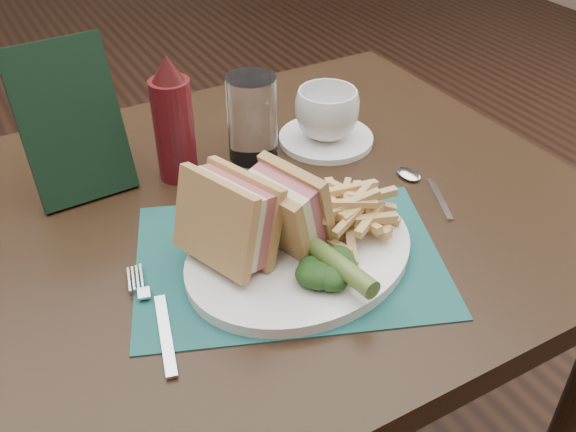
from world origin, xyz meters
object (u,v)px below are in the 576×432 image
object	(u,v)px
sandwich_half_a	(215,227)
drinking_glass	(252,118)
plate	(300,253)
sandwich_half_b	(273,215)
coffee_cup	(327,114)
table_main	(267,380)
ketchup_bottle	(173,119)
saucer	(326,139)
placemat	(289,259)
check_presenter	(71,122)

from	to	relation	value
sandwich_half_a	drinking_glass	size ratio (longest dim) A/B	0.88
plate	sandwich_half_b	world-z (taller)	sandwich_half_b
sandwich_half_b	coffee_cup	bearing A→B (deg)	28.93
table_main	ketchup_bottle	bearing A→B (deg)	120.66
sandwich_half_b	coffee_cup	distance (m)	0.30
saucer	ketchup_bottle	world-z (taller)	ketchup_bottle
drinking_glass	table_main	bearing A→B (deg)	-111.64
placemat	coffee_cup	bearing A→B (deg)	49.14
table_main	plate	distance (m)	0.41
sandwich_half_b	drinking_glass	world-z (taller)	drinking_glass
check_presenter	sandwich_half_b	bearing A→B (deg)	-62.32
table_main	sandwich_half_a	size ratio (longest dim) A/B	7.86
coffee_cup	ketchup_bottle	xyz separation A→B (m)	(-0.24, 0.02, 0.04)
placemat	saucer	xyz separation A→B (m)	(0.19, 0.23, 0.00)
saucer	sandwich_half_b	bearing A→B (deg)	-134.29
plate	coffee_cup	bearing A→B (deg)	39.00
saucer	coffee_cup	distance (m)	0.04
placemat	ketchup_bottle	distance (m)	0.27
sandwich_half_a	drinking_glass	bearing A→B (deg)	34.33
sandwich_half_a	coffee_cup	xyz separation A→B (m)	(0.28, 0.21, -0.02)
ketchup_bottle	sandwich_half_a	bearing A→B (deg)	-100.17
plate	check_presenter	xyz separation A→B (m)	(-0.19, 0.29, 0.10)
ketchup_bottle	coffee_cup	bearing A→B (deg)	-4.92
plate	sandwich_half_b	size ratio (longest dim) A/B	2.95
table_main	placemat	world-z (taller)	placemat
coffee_cup	ketchup_bottle	world-z (taller)	ketchup_bottle
placemat	drinking_glass	size ratio (longest dim) A/B	2.86
saucer	placemat	bearing A→B (deg)	-130.86
plate	ketchup_bottle	bearing A→B (deg)	90.24
drinking_glass	ketchup_bottle	bearing A→B (deg)	178.01
check_presenter	table_main	bearing A→B (deg)	-40.37
drinking_glass	coffee_cup	bearing A→B (deg)	-7.80
coffee_cup	drinking_glass	size ratio (longest dim) A/B	0.77
saucer	check_presenter	size ratio (longest dim) A/B	0.69
placemat	check_presenter	distance (m)	0.35
sandwich_half_a	coffee_cup	size ratio (longest dim) A/B	1.14
placemat	drinking_glass	xyz separation A→B (m)	(0.07, 0.24, 0.06)
placemat	table_main	bearing A→B (deg)	77.88
table_main	ketchup_bottle	size ratio (longest dim) A/B	4.84
sandwich_half_b	ketchup_bottle	distance (m)	0.24
plate	check_presenter	world-z (taller)	check_presenter
sandwich_half_a	ketchup_bottle	size ratio (longest dim) A/B	0.62
sandwich_half_a	drinking_glass	distance (m)	0.28
plate	drinking_glass	distance (m)	0.26
sandwich_half_a	ketchup_bottle	world-z (taller)	ketchup_bottle
sandwich_half_b	coffee_cup	world-z (taller)	sandwich_half_b
saucer	check_presenter	distance (m)	0.39
plate	sandwich_half_b	xyz separation A→B (m)	(-0.03, 0.01, 0.06)
sandwich_half_b	check_presenter	bearing A→B (deg)	103.73
plate	drinking_glass	bearing A→B (deg)	63.32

